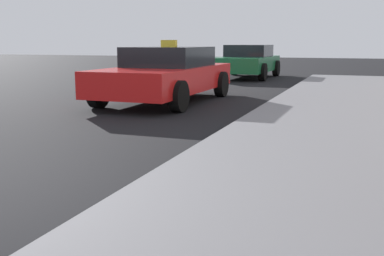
# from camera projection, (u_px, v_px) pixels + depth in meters

# --- Properties ---
(car_red) EXTENTS (2.06, 4.57, 1.43)m
(car_red) POSITION_uv_depth(u_px,v_px,m) (166.00, 74.00, 10.95)
(car_red) COLOR red
(car_red) RESTS_ON ground_plane
(car_green) EXTENTS (1.99, 4.17, 1.27)m
(car_green) POSITION_uv_depth(u_px,v_px,m) (248.00, 61.00, 18.27)
(car_green) COLOR #196638
(car_green) RESTS_ON ground_plane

